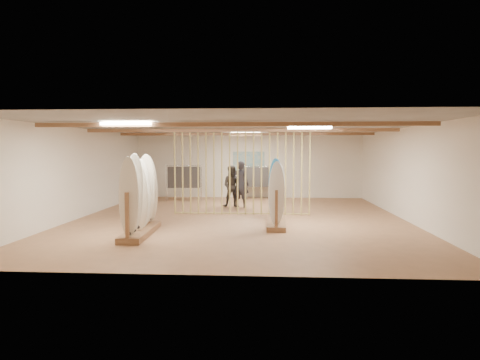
# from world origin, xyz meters

# --- Properties ---
(floor) EXTENTS (12.00, 12.00, 0.00)m
(floor) POSITION_xyz_m (0.00, 0.00, 0.00)
(floor) COLOR #AB7753
(floor) RESTS_ON ground
(ceiling) EXTENTS (12.00, 12.00, 0.00)m
(ceiling) POSITION_xyz_m (0.00, 0.00, 2.80)
(ceiling) COLOR gray
(ceiling) RESTS_ON ground
(wall_back) EXTENTS (12.00, 0.00, 12.00)m
(wall_back) POSITION_xyz_m (0.00, 6.00, 1.40)
(wall_back) COLOR white
(wall_back) RESTS_ON ground
(wall_front) EXTENTS (12.00, 0.00, 12.00)m
(wall_front) POSITION_xyz_m (0.00, -6.00, 1.40)
(wall_front) COLOR white
(wall_front) RESTS_ON ground
(wall_left) EXTENTS (0.00, 12.00, 12.00)m
(wall_left) POSITION_xyz_m (-5.00, 0.00, 1.40)
(wall_left) COLOR white
(wall_left) RESTS_ON ground
(wall_right) EXTENTS (0.00, 12.00, 12.00)m
(wall_right) POSITION_xyz_m (5.00, 0.00, 1.40)
(wall_right) COLOR white
(wall_right) RESTS_ON ground
(ceiling_slats) EXTENTS (9.50, 6.12, 0.10)m
(ceiling_slats) POSITION_xyz_m (0.00, 0.00, 2.72)
(ceiling_slats) COLOR #8A5F3E
(ceiling_slats) RESTS_ON ground
(light_panels) EXTENTS (1.20, 0.35, 0.06)m
(light_panels) POSITION_xyz_m (0.00, 0.00, 2.74)
(light_panels) COLOR white
(light_panels) RESTS_ON ground
(bamboo_partition) EXTENTS (4.45, 0.05, 2.78)m
(bamboo_partition) POSITION_xyz_m (0.00, 0.80, 1.40)
(bamboo_partition) COLOR tan
(bamboo_partition) RESTS_ON ground
(poster) EXTENTS (1.40, 0.03, 0.90)m
(poster) POSITION_xyz_m (0.00, 5.98, 1.60)
(poster) COLOR teal
(poster) RESTS_ON ground
(rack_left) EXTENTS (0.66, 2.46, 1.97)m
(rack_left) POSITION_xyz_m (-2.33, -2.64, 0.67)
(rack_left) COLOR #8A5F3E
(rack_left) RESTS_ON floor
(rack_right) EXTENTS (0.56, 2.27, 1.82)m
(rack_right) POSITION_xyz_m (1.10, -1.08, 0.62)
(rack_right) COLOR #8A5F3E
(rack_right) RESTS_ON floor
(clothing_rack_a) EXTENTS (1.42, 0.47, 1.53)m
(clothing_rack_a) POSITION_xyz_m (-2.62, 4.48, 0.99)
(clothing_rack_a) COLOR silver
(clothing_rack_a) RESTS_ON floor
(clothing_rack_b) EXTENTS (1.37, 0.50, 1.48)m
(clothing_rack_b) POSITION_xyz_m (0.41, 5.34, 0.96)
(clothing_rack_b) COLOR silver
(clothing_rack_b) RESTS_ON floor
(shopper_a) EXTENTS (0.83, 0.68, 1.95)m
(shopper_a) POSITION_xyz_m (-0.14, 2.66, 0.97)
(shopper_a) COLOR #28262E
(shopper_a) RESTS_ON floor
(shopper_b) EXTENTS (0.89, 0.72, 1.75)m
(shopper_b) POSITION_xyz_m (-0.45, 2.71, 0.88)
(shopper_b) COLOR #352E29
(shopper_b) RESTS_ON floor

